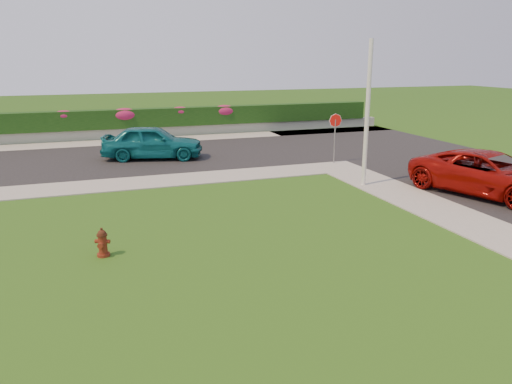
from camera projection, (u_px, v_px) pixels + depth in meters
name	position (u px, v px, depth m)	size (l,w,h in m)	color
ground	(253.00, 269.00, 11.39)	(120.00, 120.00, 0.00)	black
street_far	(48.00, 164.00, 22.53)	(26.00, 8.00, 0.04)	black
sidewalk_far	(10.00, 193.00, 17.66)	(24.00, 2.00, 0.04)	gray
curb_corner	(337.00, 167.00, 21.82)	(2.00, 2.00, 0.04)	gray
sidewalk_beyond	(128.00, 142.00, 28.37)	(34.00, 2.00, 0.04)	gray
retaining_wall	(125.00, 133.00, 29.66)	(34.00, 0.40, 0.60)	gray
hedge	(124.00, 119.00, 29.53)	(32.00, 0.90, 1.10)	black
fire_hydrant	(103.00, 243.00, 12.02)	(0.37, 0.35, 0.72)	#4F180C
suv_red	(490.00, 174.00, 17.17)	(2.48, 5.37, 1.49)	maroon
sedan_teal	(152.00, 142.00, 23.35)	(1.86, 4.62, 1.57)	#0D5C64
utility_pole	(367.00, 115.00, 18.05)	(0.16, 0.16, 5.31)	silver
stop_sign	(335.00, 127.00, 22.23)	(0.62, 0.06, 2.26)	slate
flower_clump_c	(64.00, 115.00, 28.30)	(1.16, 0.75, 0.58)	#B41E56
flower_clump_d	(125.00, 115.00, 29.39)	(1.55, 1.00, 0.77)	#B41E56
flower_clump_e	(180.00, 111.00, 30.43)	(1.16, 0.75, 0.58)	#B41E56
flower_clump_f	(224.00, 111.00, 31.34)	(1.44, 0.93, 0.72)	#B41E56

